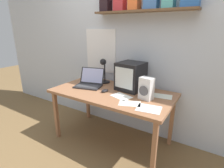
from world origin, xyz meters
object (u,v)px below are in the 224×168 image
at_px(crt_monitor, 131,76).
at_px(loose_paper_near_laptop, 149,109).
at_px(corner_desk, 112,96).
at_px(printed_handout, 121,96).
at_px(desk_lamp, 104,69).
at_px(computer_mouse, 105,91).
at_px(juice_glass, 86,75).
at_px(loose_paper_near_monitor, 159,96).
at_px(laptop, 90,81).
at_px(space_heater, 146,89).
at_px(open_notebook, 130,104).

relative_size(crt_monitor, loose_paper_near_laptop, 1.36).
bearing_deg(corner_desk, printed_handout, -24.98).
height_order(desk_lamp, computer_mouse, desk_lamp).
height_order(crt_monitor, desk_lamp, desk_lamp).
height_order(juice_glass, loose_paper_near_monitor, juice_glass).
height_order(juice_glass, printed_handout, juice_glass).
distance_m(crt_monitor, laptop, 0.58).
xyz_separation_m(desk_lamp, loose_paper_near_monitor, (0.84, -0.07, -0.21)).
xyz_separation_m(juice_glass, space_heater, (1.13, -0.31, 0.07)).
relative_size(laptop, printed_handout, 1.54).
bearing_deg(laptop, juice_glass, 122.88).
bearing_deg(open_notebook, juice_glass, 153.40).
height_order(corner_desk, printed_handout, printed_handout).
xyz_separation_m(loose_paper_near_monitor, loose_paper_near_laptop, (0.02, -0.39, 0.00)).
xyz_separation_m(corner_desk, loose_paper_near_laptop, (0.57, -0.22, 0.06)).
bearing_deg(open_notebook, computer_mouse, 160.30).
xyz_separation_m(laptop, desk_lamp, (0.10, 0.20, 0.15)).
bearing_deg(juice_glass, loose_paper_near_laptop, -22.82).
bearing_deg(loose_paper_near_laptop, loose_paper_near_monitor, 93.32).
bearing_deg(laptop, loose_paper_near_monitor, -6.80).
height_order(printed_handout, loose_paper_near_laptop, same).
bearing_deg(space_heater, corner_desk, -169.43).
distance_m(printed_handout, loose_paper_near_laptop, 0.41).
bearing_deg(printed_handout, space_heater, 16.52).
xyz_separation_m(crt_monitor, space_heater, (0.29, -0.20, -0.05)).
bearing_deg(space_heater, loose_paper_near_monitor, 71.97).
height_order(crt_monitor, loose_paper_near_laptop, crt_monitor).
bearing_deg(corner_desk, loose_paper_near_laptop, -21.21).
bearing_deg(open_notebook, laptop, 161.20).
height_order(juice_glass, open_notebook, juice_glass).
bearing_deg(desk_lamp, corner_desk, -49.86).
distance_m(loose_paper_near_monitor, printed_handout, 0.45).
relative_size(corner_desk, loose_paper_near_laptop, 5.76).
distance_m(space_heater, loose_paper_near_laptop, 0.28).
distance_m(crt_monitor, loose_paper_near_laptop, 0.61).
relative_size(corner_desk, space_heater, 6.03).
height_order(corner_desk, desk_lamp, desk_lamp).
height_order(laptop, loose_paper_near_monitor, laptop).
height_order(desk_lamp, space_heater, desk_lamp).
relative_size(corner_desk, printed_handout, 5.57).
xyz_separation_m(computer_mouse, open_notebook, (0.42, -0.15, -0.01)).
distance_m(desk_lamp, loose_paper_near_laptop, 1.00).
distance_m(crt_monitor, computer_mouse, 0.38).
xyz_separation_m(crt_monitor, loose_paper_near_laptop, (0.41, -0.42, -0.18)).
bearing_deg(computer_mouse, loose_paper_near_monitor, 20.57).
bearing_deg(corner_desk, space_heater, -0.72).
bearing_deg(desk_lamp, laptop, -127.26).
height_order(desk_lamp, juice_glass, desk_lamp).
distance_m(juice_glass, loose_paper_near_monitor, 1.24).
distance_m(corner_desk, juice_glass, 0.75).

